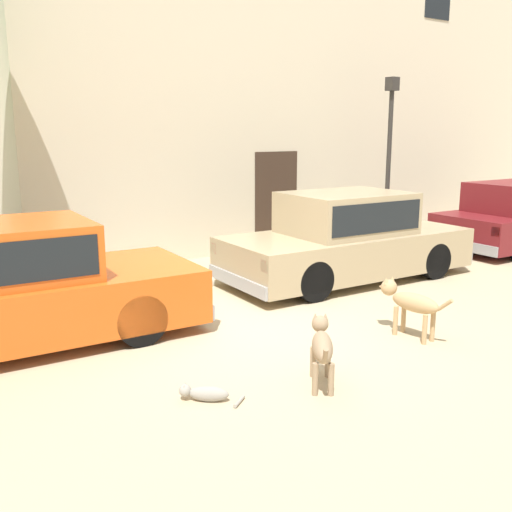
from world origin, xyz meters
TOP-DOWN VIEW (x-y plane):
  - ground_plane at (0.00, 0.00)m, footprint 80.00×80.00m
  - parked_sedan_nearest at (-2.89, 1.08)m, footprint 4.82×2.02m
  - parked_sedan_second at (2.68, 1.22)m, footprint 4.59×1.93m
  - apartment_block at (5.51, 7.02)m, footprint 14.97×5.81m
  - stray_dog_spotted at (-0.43, -1.83)m, footprint 0.69×0.89m
  - stray_dog_tan at (1.38, -1.36)m, footprint 0.28×1.09m
  - stray_cat at (-1.61, -1.52)m, footprint 0.55×0.49m
  - street_lamp at (5.46, 2.96)m, footprint 0.22×0.22m

SIDE VIEW (x-z plane):
  - ground_plane at x=0.00m, z-range 0.00..0.00m
  - stray_cat at x=-1.61m, z-range -0.01..0.16m
  - stray_dog_spotted at x=-0.43m, z-range 0.09..0.73m
  - stray_dog_tan at x=1.38m, z-range 0.10..0.81m
  - parked_sedan_nearest at x=-2.89m, z-range -0.01..1.47m
  - parked_sedan_second at x=2.68m, z-range -0.01..1.50m
  - street_lamp at x=5.46m, z-range 0.53..4.18m
  - apartment_block at x=5.51m, z-range 0.00..8.58m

